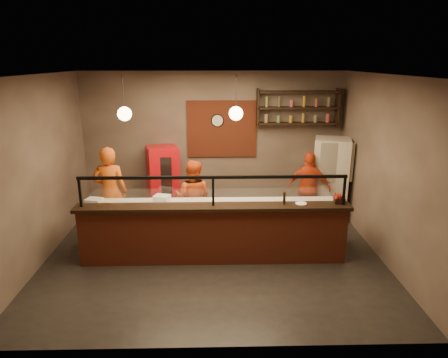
{
  "coord_description": "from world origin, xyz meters",
  "views": [
    {
      "loc": [
        0.03,
        -6.66,
        3.44
      ],
      "look_at": [
        0.2,
        0.3,
        1.35
      ],
      "focal_mm": 32.0,
      "sensor_mm": 36.0,
      "label": 1
    }
  ],
  "objects_px": {
    "cook_left": "(110,192)",
    "pepper_mill": "(284,198)",
    "condiment_caddy": "(339,200)",
    "pizza_dough": "(273,203)",
    "wall_clock": "(217,120)",
    "cook_right": "(309,188)",
    "fridge": "(330,178)",
    "red_cooler": "(163,180)",
    "cook_mid": "(193,198)"
  },
  "relations": [
    {
      "from": "cook_right",
      "to": "pizza_dough",
      "type": "height_order",
      "value": "cook_right"
    },
    {
      "from": "red_cooler",
      "to": "condiment_caddy",
      "type": "bearing_deg",
      "value": -52.62
    },
    {
      "from": "wall_clock",
      "to": "fridge",
      "type": "relative_size",
      "value": 0.17
    },
    {
      "from": "wall_clock",
      "to": "cook_right",
      "type": "distance_m",
      "value": 2.56
    },
    {
      "from": "cook_mid",
      "to": "pepper_mill",
      "type": "distance_m",
      "value": 2.02
    },
    {
      "from": "pizza_dough",
      "to": "red_cooler",
      "type": "bearing_deg",
      "value": 139.32
    },
    {
      "from": "cook_left",
      "to": "cook_right",
      "type": "relative_size",
      "value": 1.17
    },
    {
      "from": "condiment_caddy",
      "to": "pepper_mill",
      "type": "xyz_separation_m",
      "value": [
        -0.96,
        -0.02,
        0.06
      ]
    },
    {
      "from": "cook_mid",
      "to": "red_cooler",
      "type": "distance_m",
      "value": 1.47
    },
    {
      "from": "cook_mid",
      "to": "pepper_mill",
      "type": "bearing_deg",
      "value": 160.54
    },
    {
      "from": "cook_left",
      "to": "red_cooler",
      "type": "distance_m",
      "value": 1.53
    },
    {
      "from": "wall_clock",
      "to": "fridge",
      "type": "height_order",
      "value": "wall_clock"
    },
    {
      "from": "cook_mid",
      "to": "fridge",
      "type": "relative_size",
      "value": 0.86
    },
    {
      "from": "cook_left",
      "to": "fridge",
      "type": "bearing_deg",
      "value": -170.02
    },
    {
      "from": "condiment_caddy",
      "to": "wall_clock",
      "type": "bearing_deg",
      "value": 127.55
    },
    {
      "from": "cook_left",
      "to": "condiment_caddy",
      "type": "xyz_separation_m",
      "value": [
        4.22,
        -1.16,
        0.2
      ]
    },
    {
      "from": "red_cooler",
      "to": "pizza_dough",
      "type": "height_order",
      "value": "red_cooler"
    },
    {
      "from": "pizza_dough",
      "to": "cook_left",
      "type": "bearing_deg",
      "value": 167.32
    },
    {
      "from": "cook_right",
      "to": "condiment_caddy",
      "type": "relative_size",
      "value": 8.83
    },
    {
      "from": "cook_left",
      "to": "cook_mid",
      "type": "height_order",
      "value": "cook_left"
    },
    {
      "from": "cook_right",
      "to": "fridge",
      "type": "distance_m",
      "value": 0.65
    },
    {
      "from": "cook_mid",
      "to": "condiment_caddy",
      "type": "relative_size",
      "value": 8.77
    },
    {
      "from": "wall_clock",
      "to": "fridge",
      "type": "distance_m",
      "value": 2.86
    },
    {
      "from": "cook_mid",
      "to": "condiment_caddy",
      "type": "bearing_deg",
      "value": 172.18
    },
    {
      "from": "cook_left",
      "to": "fridge",
      "type": "relative_size",
      "value": 1.01
    },
    {
      "from": "wall_clock",
      "to": "red_cooler",
      "type": "relative_size",
      "value": 0.19
    },
    {
      "from": "pepper_mill",
      "to": "cook_right",
      "type": "bearing_deg",
      "value": 64.0
    },
    {
      "from": "red_cooler",
      "to": "condiment_caddy",
      "type": "relative_size",
      "value": 8.78
    },
    {
      "from": "cook_right",
      "to": "fridge",
      "type": "xyz_separation_m",
      "value": [
        0.55,
        0.32,
        0.12
      ]
    },
    {
      "from": "cook_left",
      "to": "red_cooler",
      "type": "xyz_separation_m",
      "value": [
        0.89,
        1.23,
        -0.13
      ]
    },
    {
      "from": "fridge",
      "to": "pepper_mill",
      "type": "relative_size",
      "value": 8.51
    },
    {
      "from": "wall_clock",
      "to": "pepper_mill",
      "type": "height_order",
      "value": "wall_clock"
    },
    {
      "from": "cook_mid",
      "to": "fridge",
      "type": "bearing_deg",
      "value": -147.86
    },
    {
      "from": "cook_left",
      "to": "pepper_mill",
      "type": "height_order",
      "value": "cook_left"
    },
    {
      "from": "pizza_dough",
      "to": "condiment_caddy",
      "type": "xyz_separation_m",
      "value": [
        1.07,
        -0.45,
        0.2
      ]
    },
    {
      "from": "wall_clock",
      "to": "cook_left",
      "type": "distance_m",
      "value": 2.9
    },
    {
      "from": "wall_clock",
      "to": "cook_right",
      "type": "xyz_separation_m",
      "value": [
        1.95,
        -1.01,
        -1.32
      ]
    },
    {
      "from": "condiment_caddy",
      "to": "pepper_mill",
      "type": "distance_m",
      "value": 0.96
    },
    {
      "from": "red_cooler",
      "to": "cook_mid",
      "type": "bearing_deg",
      "value": -76.32
    },
    {
      "from": "wall_clock",
      "to": "pepper_mill",
      "type": "relative_size",
      "value": 1.42
    },
    {
      "from": "cook_mid",
      "to": "pizza_dough",
      "type": "distance_m",
      "value": 1.65
    },
    {
      "from": "wall_clock",
      "to": "pizza_dough",
      "type": "distance_m",
      "value": 2.74
    },
    {
      "from": "pizza_dough",
      "to": "condiment_caddy",
      "type": "height_order",
      "value": "condiment_caddy"
    },
    {
      "from": "fridge",
      "to": "pizza_dough",
      "type": "height_order",
      "value": "fridge"
    },
    {
      "from": "fridge",
      "to": "pizza_dough",
      "type": "distance_m",
      "value": 2.17
    },
    {
      "from": "cook_left",
      "to": "pepper_mill",
      "type": "distance_m",
      "value": 3.48
    },
    {
      "from": "wall_clock",
      "to": "cook_right",
      "type": "bearing_deg",
      "value": -27.27
    },
    {
      "from": "cook_right",
      "to": "pepper_mill",
      "type": "relative_size",
      "value": 7.4
    },
    {
      "from": "pizza_dough",
      "to": "pepper_mill",
      "type": "height_order",
      "value": "pepper_mill"
    },
    {
      "from": "fridge",
      "to": "cook_right",
      "type": "bearing_deg",
      "value": -134.26
    }
  ]
}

